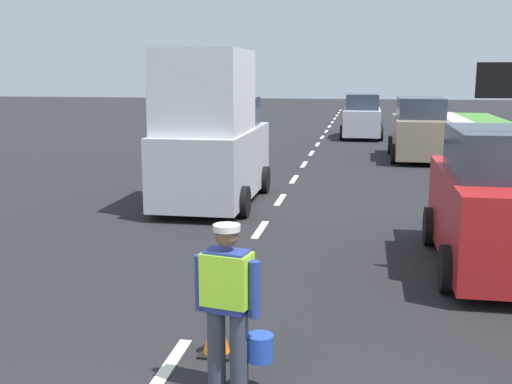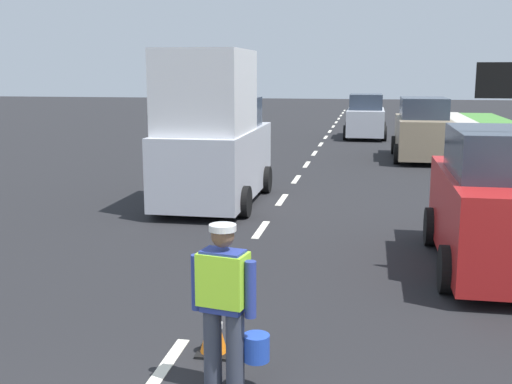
# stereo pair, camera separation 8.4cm
# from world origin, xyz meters

# --- Properties ---
(ground_plane) EXTENTS (96.00, 96.00, 0.00)m
(ground_plane) POSITION_xyz_m (0.00, 21.00, 0.00)
(ground_plane) COLOR black
(lane_center_line) EXTENTS (0.14, 46.40, 0.01)m
(lane_center_line) POSITION_xyz_m (0.00, 25.20, 0.00)
(lane_center_line) COLOR silver
(lane_center_line) RESTS_ON ground
(road_worker) EXTENTS (0.77, 0.37, 1.67)m
(road_worker) POSITION_xyz_m (0.75, 2.35, 0.93)
(road_worker) COLOR #383D4C
(road_worker) RESTS_ON ground
(traffic_cone_near) EXTENTS (0.36, 0.36, 0.58)m
(traffic_cone_near) POSITION_xyz_m (0.43, 3.12, 0.28)
(traffic_cone_near) COLOR black
(traffic_cone_near) RESTS_ON ground
(delivery_truck) EXTENTS (2.16, 4.60, 3.54)m
(delivery_truck) POSITION_xyz_m (-1.51, 10.94, 1.61)
(delivery_truck) COLOR silver
(delivery_truck) RESTS_ON ground
(car_parked_far) EXTENTS (2.00, 4.32, 2.17)m
(car_parked_far) POSITION_xyz_m (3.86, 19.72, 1.01)
(car_parked_far) COLOR gray
(car_parked_far) RESTS_ON ground
(car_outgoing_far) EXTENTS (1.92, 3.87, 2.04)m
(car_outgoing_far) POSITION_xyz_m (1.82, 26.78, 0.94)
(car_outgoing_far) COLOR silver
(car_outgoing_far) RESTS_ON ground
(car_parked_curbside) EXTENTS (1.98, 4.08, 2.22)m
(car_parked_curbside) POSITION_xyz_m (4.07, 6.88, 1.03)
(car_parked_curbside) COLOR red
(car_parked_curbside) RESTS_ON ground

